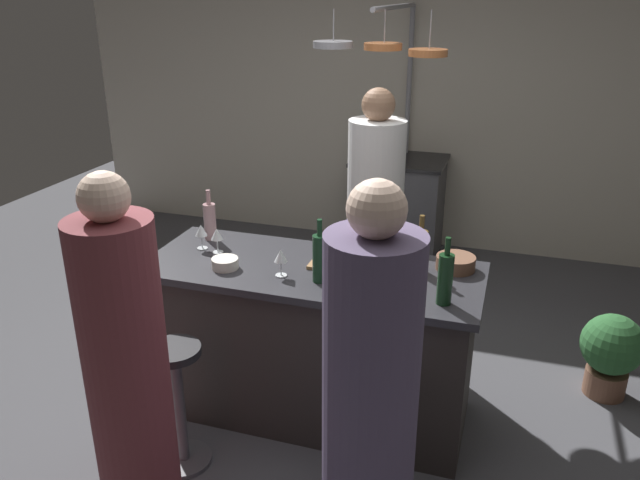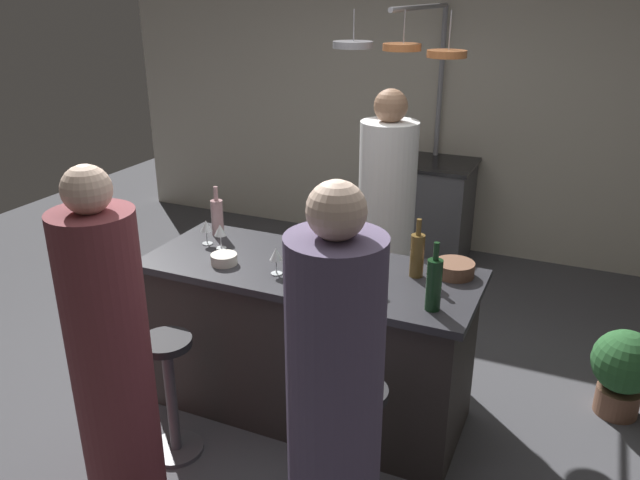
{
  "view_description": "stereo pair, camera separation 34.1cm",
  "coord_description": "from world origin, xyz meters",
  "views": [
    {
      "loc": [
        0.97,
        -2.87,
        2.27
      ],
      "look_at": [
        0.0,
        0.15,
        1.0
      ],
      "focal_mm": 35.22,
      "sensor_mm": 36.0,
      "label": 1
    },
    {
      "loc": [
        1.29,
        -2.75,
        2.27
      ],
      "look_at": [
        0.0,
        0.15,
        1.0
      ],
      "focal_mm": 35.22,
      "sensor_mm": 36.0,
      "label": 2
    }
  ],
  "objects": [
    {
      "name": "wine_glass_near_left_guest",
      "position": [
        -0.11,
        -0.15,
        1.01
      ],
      "size": [
        0.07,
        0.07,
        0.15
      ],
      "color": "silver",
      "rests_on": "kitchen_island"
    },
    {
      "name": "guest_left",
      "position": [
        -0.48,
        -0.99,
        0.77
      ],
      "size": [
        0.35,
        0.35,
        1.65
      ],
      "color": "brown",
      "rests_on": "ground_plane"
    },
    {
      "name": "guest_right",
      "position": [
        0.55,
        -0.96,
        0.79
      ],
      "size": [
        0.36,
        0.36,
        1.7
      ],
      "color": "#594C6B",
      "rests_on": "ground_plane"
    },
    {
      "name": "overhead_pot_rack",
      "position": [
        0.01,
        1.8,
        1.71
      ],
      "size": [
        0.91,
        1.51,
        2.17
      ],
      "color": "gray",
      "rests_on": "ground_plane"
    },
    {
      "name": "potted_plant",
      "position": [
        1.63,
        0.68,
        0.3
      ],
      "size": [
        0.36,
        0.36,
        0.52
      ],
      "color": "brown",
      "rests_on": "ground_plane"
    },
    {
      "name": "bar_stool_left",
      "position": [
        -0.49,
        -0.62,
        0.38
      ],
      "size": [
        0.28,
        0.28,
        0.68
      ],
      "color": "#4C4C51",
      "rests_on": "ground_plane"
    },
    {
      "name": "wine_glass_near_right_guest",
      "position": [
        -0.67,
        0.06,
        1.01
      ],
      "size": [
        0.07,
        0.07,
        0.15
      ],
      "color": "silver",
      "rests_on": "kitchen_island"
    },
    {
      "name": "mixing_bowl_ceramic",
      "position": [
        -0.43,
        -0.15,
        0.93
      ],
      "size": [
        0.14,
        0.14,
        0.06
      ],
      "primitive_type": "cylinder",
      "color": "silver",
      "rests_on": "kitchen_island"
    },
    {
      "name": "chef",
      "position": [
        0.13,
        0.9,
        0.8
      ],
      "size": [
        0.36,
        0.36,
        1.72
      ],
      "color": "white",
      "rests_on": "ground_plane"
    },
    {
      "name": "wine_bottle_red",
      "position": [
        0.72,
        -0.2,
        1.03
      ],
      "size": [
        0.07,
        0.07,
        0.33
      ],
      "color": "#143319",
      "rests_on": "kitchen_island"
    },
    {
      "name": "wine_bottle_rose",
      "position": [
        -0.7,
        0.21,
        1.02
      ],
      "size": [
        0.07,
        0.07,
        0.3
      ],
      "color": "#B78C8E",
      "rests_on": "kitchen_island"
    },
    {
      "name": "kitchen_island",
      "position": [
        0.0,
        0.0,
        0.45
      ],
      "size": [
        1.8,
        0.72,
        0.9
      ],
      "color": "#332D2B",
      "rests_on": "ground_plane"
    },
    {
      "name": "stove_range",
      "position": [
        0.0,
        2.45,
        0.45
      ],
      "size": [
        0.8,
        0.64,
        0.89
      ],
      "color": "#47474C",
      "rests_on": "ground_plane"
    },
    {
      "name": "mixing_bowl_wooden",
      "position": [
        0.73,
        0.21,
        0.94
      ],
      "size": [
        0.21,
        0.21,
        0.07
      ],
      "primitive_type": "cylinder",
      "color": "brown",
      "rests_on": "kitchen_island"
    },
    {
      "name": "ground_plane",
      "position": [
        0.0,
        0.0,
        0.0
      ],
      "size": [
        9.0,
        9.0,
        0.0
      ],
      "primitive_type": "plane",
      "color": "#4C4C51"
    },
    {
      "name": "bar_stool_right",
      "position": [
        0.52,
        -0.62,
        0.38
      ],
      "size": [
        0.28,
        0.28,
        0.68
      ],
      "color": "#4C4C51",
      "rests_on": "ground_plane"
    },
    {
      "name": "wine_bottle_green",
      "position": [
        0.09,
        -0.14,
        1.03
      ],
      "size": [
        0.07,
        0.07,
        0.33
      ],
      "color": "#193D23",
      "rests_on": "kitchen_island"
    },
    {
      "name": "pepper_mill",
      "position": [
        0.33,
        -0.06,
        1.01
      ],
      "size": [
        0.05,
        0.05,
        0.21
      ],
      "primitive_type": "cylinder",
      "color": "#382319",
      "rests_on": "kitchen_island"
    },
    {
      "name": "wine_glass_by_chef",
      "position": [
        -0.56,
        0.03,
        1.01
      ],
      "size": [
        0.07,
        0.07,
        0.15
      ],
      "color": "silver",
      "rests_on": "kitchen_island"
    },
    {
      "name": "cutting_board",
      "position": [
        0.14,
        0.08,
        0.91
      ],
      "size": [
        0.32,
        0.22,
        0.02
      ],
      "primitive_type": "cube",
      "color": "#997047",
      "rests_on": "kitchen_island"
    },
    {
      "name": "wine_bottle_amber",
      "position": [
        0.55,
        0.13,
        1.02
      ],
      "size": [
        0.07,
        0.07,
        0.31
      ],
      "color": "brown",
      "rests_on": "kitchen_island"
    },
    {
      "name": "back_wall",
      "position": [
        0.0,
        2.85,
        1.3
      ],
      "size": [
        6.4,
        0.16,
        2.6
      ],
      "primitive_type": "cube",
      "color": "beige",
      "rests_on": "ground_plane"
    }
  ]
}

